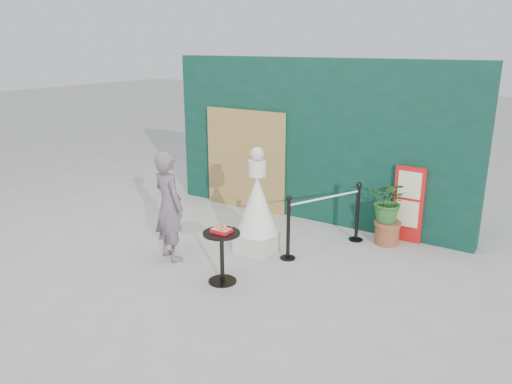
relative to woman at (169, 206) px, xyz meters
name	(u,v)px	position (x,y,z in m)	size (l,w,h in m)	color
ground	(210,279)	(0.96, -0.24, -0.86)	(60.00, 60.00, 0.00)	#ADAAA5
back_wall	(313,141)	(0.96, 2.91, 0.64)	(6.00, 0.30, 3.00)	#0A2F23
bamboo_fence	(245,160)	(-0.44, 2.70, 0.14)	(1.80, 0.08, 2.00)	tan
woman	(169,206)	(0.00, 0.00, 0.00)	(0.62, 0.41, 1.71)	slate
menu_board	(408,205)	(2.86, 2.72, -0.21)	(0.50, 0.07, 1.30)	red
statue	(257,210)	(0.97, 0.98, -0.16)	(0.67, 0.67, 1.72)	silver
cafe_table	(222,249)	(1.16, -0.21, -0.36)	(0.52, 0.52, 0.75)	black
food_basket	(222,230)	(1.17, -0.21, -0.07)	(0.26, 0.19, 0.11)	red
planter	(389,207)	(2.63, 2.43, -0.21)	(0.66, 0.57, 1.12)	brown
stanchion_barrier	(324,221)	(1.85, 1.63, -0.36)	(0.84, 1.54, 1.03)	black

